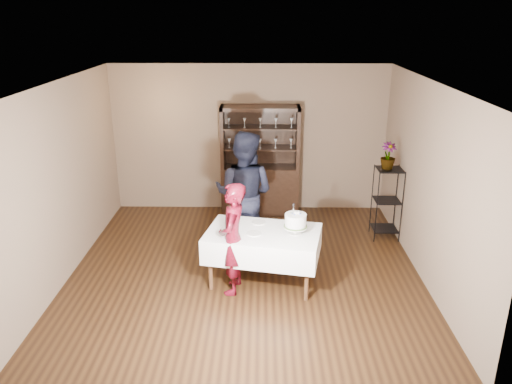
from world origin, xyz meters
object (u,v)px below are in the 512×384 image
(cake_table, at_px, (263,244))
(china_hutch, at_px, (260,179))
(potted_plant, at_px, (388,156))
(man, at_px, (244,194))
(plant_etagere, at_px, (387,200))
(woman, at_px, (233,239))
(cake, at_px, (296,221))

(cake_table, bearing_deg, china_hutch, 91.28)
(china_hutch, relative_size, potted_plant, 4.65)
(china_hutch, height_order, man, china_hutch)
(cake_table, bearing_deg, plant_etagere, 36.42)
(china_hutch, height_order, cake_table, china_hutch)
(plant_etagere, height_order, cake_table, plant_etagere)
(plant_etagere, relative_size, woman, 0.79)
(cake, distance_m, potted_plant, 2.24)
(plant_etagere, bearing_deg, potted_plant, 175.03)
(cake_table, relative_size, man, 0.86)
(china_hutch, bearing_deg, man, -97.95)
(china_hutch, relative_size, woman, 1.31)
(woman, distance_m, man, 1.15)
(potted_plant, bearing_deg, woman, -143.92)
(cake_table, xyz_separation_m, cake, (0.43, -0.05, 0.35))
(man, relative_size, cake, 4.41)
(china_hutch, distance_m, potted_plant, 2.41)
(china_hutch, bearing_deg, cake, -79.35)
(china_hutch, distance_m, woman, 2.80)
(potted_plant, bearing_deg, cake, -135.07)
(potted_plant, bearing_deg, cake_table, -142.90)
(china_hutch, bearing_deg, plant_etagere, -26.83)
(plant_etagere, height_order, man, man)
(cake, bearing_deg, china_hutch, 100.65)
(cake_table, relative_size, cake, 3.80)
(china_hutch, distance_m, cake_table, 2.55)
(cake, bearing_deg, woman, -167.24)
(potted_plant, bearing_deg, china_hutch, 152.76)
(china_hutch, xyz_separation_m, cake_table, (0.06, -2.54, -0.09))
(plant_etagere, xyz_separation_m, potted_plant, (-0.04, 0.00, 0.75))
(china_hutch, height_order, cake, china_hutch)
(china_hutch, xyz_separation_m, potted_plant, (2.04, -1.05, 0.74))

